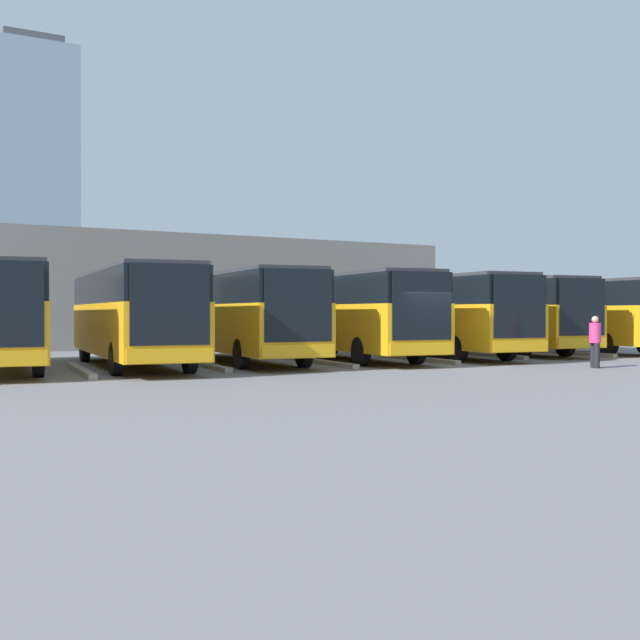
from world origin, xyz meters
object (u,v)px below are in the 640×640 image
at_px(bus_1, 492,313).
at_px(bus_2, 432,313).
at_px(bus_5, 131,313).
at_px(bus_4, 240,313).
at_px(pedestrian, 595,340).
at_px(bus_0, 570,313).
at_px(bus_3, 345,313).

bearing_deg(bus_1, bus_2, 20.31).
distance_m(bus_1, bus_5, 16.92).
height_order(bus_1, bus_4, same).
bearing_deg(bus_2, bus_5, 6.45).
height_order(bus_1, bus_5, same).
bearing_deg(pedestrian, bus_0, -26.13).
relative_size(bus_5, pedestrian, 7.00).
bearing_deg(bus_1, bus_5, 9.98).
height_order(bus_2, bus_3, same).
bearing_deg(pedestrian, bus_1, -5.11).
bearing_deg(bus_0, bus_5, 7.42).
xyz_separation_m(bus_1, bus_5, (16.89, 0.99, 0.00)).
height_order(bus_3, bus_4, same).
relative_size(bus_1, bus_5, 1.00).
bearing_deg(bus_3, bus_5, 6.55).
relative_size(bus_0, bus_4, 1.00).
xyz_separation_m(bus_3, pedestrian, (-4.69, 8.16, -0.91)).
bearing_deg(bus_0, bus_1, -2.73).
height_order(bus_0, pedestrian, bus_0).
relative_size(bus_2, pedestrian, 7.00).
height_order(bus_5, pedestrian, bus_5).
relative_size(bus_2, bus_4, 1.00).
bearing_deg(bus_3, bus_4, -0.86).
distance_m(bus_2, pedestrian, 8.20).
bearing_deg(bus_4, bus_2, -177.32).
bearing_deg(pedestrian, bus_4, 62.81).
bearing_deg(bus_2, bus_0, -171.12).
height_order(bus_2, bus_4, same).
distance_m(bus_0, bus_4, 16.90).
height_order(bus_3, pedestrian, bus_3).
bearing_deg(bus_4, pedestrian, 142.27).
xyz_separation_m(bus_1, bus_4, (12.67, 0.44, 0.00)).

